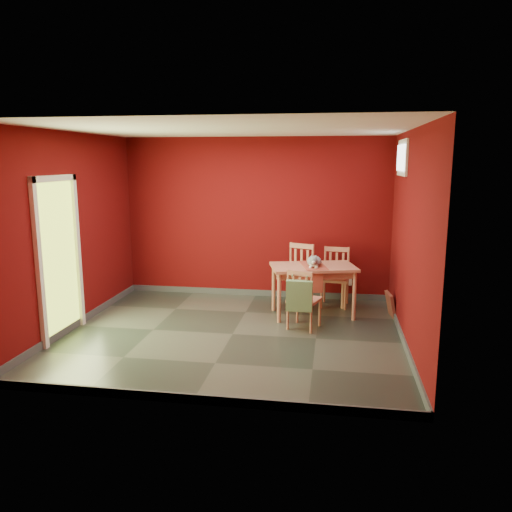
# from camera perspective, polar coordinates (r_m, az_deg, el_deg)

# --- Properties ---
(ground) EXTENTS (4.50, 4.50, 0.00)m
(ground) POSITION_cam_1_polar(r_m,az_deg,el_deg) (6.85, -2.69, -8.90)
(ground) COLOR #2D342D
(ground) RESTS_ON ground
(room_shell) EXTENTS (4.50, 4.50, 4.50)m
(room_shell) POSITION_cam_1_polar(r_m,az_deg,el_deg) (6.83, -2.69, -8.50)
(room_shell) COLOR #540809
(room_shell) RESTS_ON ground
(doorway) EXTENTS (0.06, 1.01, 2.13)m
(doorway) POSITION_cam_1_polar(r_m,az_deg,el_deg) (6.99, -21.66, 0.30)
(doorway) COLOR #B7D838
(doorway) RESTS_ON ground
(window) EXTENTS (0.05, 0.90, 0.50)m
(window) POSITION_cam_1_polar(r_m,az_deg,el_deg) (7.36, 16.37, 10.73)
(window) COLOR white
(window) RESTS_ON room_shell
(outlet_plate) EXTENTS (0.08, 0.02, 0.12)m
(outlet_plate) POSITION_cam_1_polar(r_m,az_deg,el_deg) (8.54, 10.64, -2.95)
(outlet_plate) COLOR silver
(outlet_plate) RESTS_ON room_shell
(dining_table) EXTENTS (1.37, 1.01, 0.77)m
(dining_table) POSITION_cam_1_polar(r_m,az_deg,el_deg) (7.51, 6.55, -1.82)
(dining_table) COLOR #BC7157
(dining_table) RESTS_ON ground
(table_runner) EXTENTS (0.48, 0.74, 0.34)m
(table_runner) POSITION_cam_1_polar(r_m,az_deg,el_deg) (7.39, 6.52, -1.67)
(table_runner) COLOR #A54231
(table_runner) RESTS_ON dining_table
(chair_far_left) EXTENTS (0.60, 0.60, 0.99)m
(chair_far_left) POSITION_cam_1_polar(r_m,az_deg,el_deg) (8.07, 4.74, -2.10)
(chair_far_left) COLOR #BC7157
(chair_far_left) RESTS_ON ground
(chair_far_right) EXTENTS (0.48, 0.48, 0.94)m
(chair_far_right) POSITION_cam_1_polar(r_m,az_deg,el_deg) (8.13, 9.05, -2.30)
(chair_far_right) COLOR #BC7157
(chair_far_right) RESTS_ON ground
(chair_near) EXTENTS (0.50, 0.50, 0.86)m
(chair_near) POSITION_cam_1_polar(r_m,az_deg,el_deg) (6.95, 5.41, -4.84)
(chair_near) COLOR #BC7157
(chair_near) RESTS_ON ground
(tote_bag) EXTENTS (0.35, 0.20, 0.49)m
(tote_bag) POSITION_cam_1_polar(r_m,az_deg,el_deg) (6.73, 4.97, -4.54)
(tote_bag) COLOR #648958
(tote_bag) RESTS_ON chair_near
(cat) EXTENTS (0.32, 0.48, 0.22)m
(cat) POSITION_cam_1_polar(r_m,az_deg,el_deg) (7.41, 6.67, -0.36)
(cat) COLOR slate
(cat) RESTS_ON table_runner
(picture_frame) EXTENTS (0.17, 0.38, 0.37)m
(picture_frame) POSITION_cam_1_polar(r_m,az_deg,el_deg) (7.79, 15.12, -5.40)
(picture_frame) COLOR brown
(picture_frame) RESTS_ON ground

